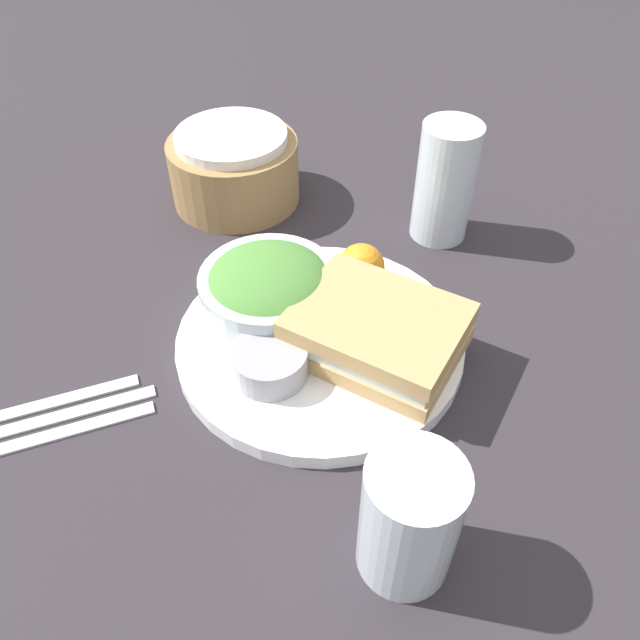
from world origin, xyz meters
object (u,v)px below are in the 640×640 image
sandwich (377,332)px  bread_basket (234,168)px  drink_glass (445,183)px  spoon (54,401)px  water_glass (409,520)px  knife (55,417)px  fork (57,433)px  salad_bowl (269,288)px  dressing_cup (270,362)px  plate (320,341)px

sandwich → bread_basket: (-0.20, 0.24, 0.00)m
drink_glass → spoon: (-0.32, -0.31, -0.06)m
spoon → water_glass: 0.33m
knife → fork: bearing=90.0°
salad_bowl → water_glass: size_ratio=1.22×
sandwich → fork: (-0.25, -0.13, -0.04)m
dressing_cup → knife: (-0.17, -0.07, -0.03)m
knife → water_glass: (0.30, -0.07, 0.05)m
salad_bowl → water_glass: (0.15, -0.22, 0.01)m
sandwich → dressing_cup: sandwich is taller
spoon → water_glass: (0.31, -0.09, 0.05)m
dressing_cup → spoon: 0.19m
spoon → water_glass: bearing=134.2°
spoon → fork: bearing=90.0°
knife → spoon: same height
drink_glass → fork: 0.46m
plate → salad_bowl: (-0.05, 0.03, 0.03)m
sandwich → spoon: 0.29m
sandwich → spoon: size_ratio=1.21×
bread_basket → drink_glass: bearing=-7.4°
plate → bread_basket: (-0.14, 0.23, 0.03)m
plate → salad_bowl: bearing=152.1°
salad_bowl → spoon: size_ratio=0.91×
sandwich → water_glass: water_glass is taller
fork → knife: same height
bread_basket → water_glass: size_ratio=1.43×
sandwich → knife: (-0.26, -0.11, -0.04)m
salad_bowl → knife: (-0.16, -0.15, -0.04)m
knife → sandwich: bearing=173.1°
plate → spoon: (-0.22, -0.10, -0.01)m
drink_glass → fork: drink_glass is taller
drink_glass → fork: size_ratio=0.83×
bread_basket → water_glass: bearing=-61.3°
plate → spoon: bearing=-154.5°
sandwich → knife: 0.29m
spoon → salad_bowl: bearing=-170.9°
fork → dressing_cup: bearing=176.9°
plate → knife: bearing=-150.3°
spoon → plate: bearing=175.7°
bread_basket → knife: (-0.07, -0.35, -0.04)m
fork → plate: bearing=-175.7°
bread_basket → water_glass: water_glass is taller
bread_basket → fork: bread_basket is taller
drink_glass → knife: drink_glass is taller
plate → bread_basket: bearing=121.4°
salad_bowl → dressing_cup: (0.02, -0.08, -0.01)m
fork → spoon: (-0.02, 0.03, 0.00)m
salad_bowl → water_glass: bearing=-56.8°
plate → fork: bearing=-146.0°
drink_glass → sandwich: bearing=-103.8°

